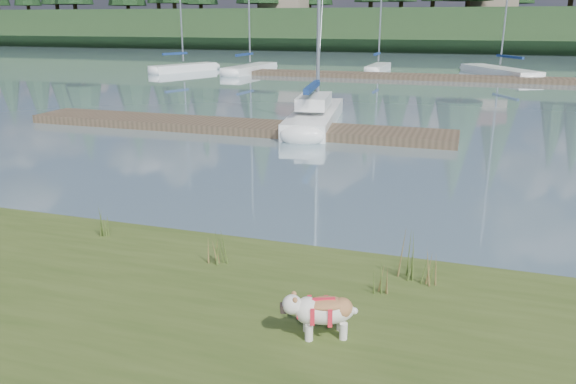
% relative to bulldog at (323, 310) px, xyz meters
% --- Properties ---
extents(ground, '(200.00, 200.00, 0.00)m').
position_rel_bulldog_xyz_m(ground, '(-2.80, 34.07, -0.68)').
color(ground, gray).
rests_on(ground, ground).
extents(ridge, '(200.00, 20.00, 5.00)m').
position_rel_bulldog_xyz_m(ridge, '(-2.80, 77.07, 1.82)').
color(ridge, '#1C3118').
rests_on(ridge, ground).
extents(bulldog, '(0.89, 0.58, 0.52)m').
position_rel_bulldog_xyz_m(bulldog, '(0.00, 0.00, 0.00)').
color(bulldog, silver).
rests_on(bulldog, bank).
extents(sailboat_main, '(2.54, 7.86, 11.23)m').
position_rel_bulldog_xyz_m(sailboat_main, '(-4.26, 15.68, -0.25)').
color(sailboat_main, white).
rests_on(sailboat_main, ground).
extents(dock_near, '(16.00, 2.00, 0.30)m').
position_rel_bulldog_xyz_m(dock_near, '(-6.80, 13.07, -0.53)').
color(dock_near, '#4C3D2C').
rests_on(dock_near, ground).
extents(dock_far, '(26.00, 2.20, 0.30)m').
position_rel_bulldog_xyz_m(dock_far, '(-0.80, 34.07, -0.53)').
color(dock_far, '#4C3D2C').
rests_on(dock_far, ground).
extents(sailboat_bg_0, '(3.69, 6.54, 9.65)m').
position_rel_bulldog_xyz_m(sailboat_bg_0, '(-19.74, 34.78, -0.35)').
color(sailboat_bg_0, white).
rests_on(sailboat_bg_0, ground).
extents(sailboat_bg_1, '(2.06, 7.88, 11.65)m').
position_rel_bulldog_xyz_m(sailboat_bg_1, '(-14.69, 35.76, -0.35)').
color(sailboat_bg_1, white).
rests_on(sailboat_bg_1, ground).
extents(sailboat_bg_2, '(1.27, 5.78, 8.90)m').
position_rel_bulldog_xyz_m(sailboat_bg_2, '(-5.50, 39.09, -0.34)').
color(sailboat_bg_2, white).
rests_on(sailboat_bg_2, ground).
extents(sailboat_bg_3, '(6.01, 8.92, 13.37)m').
position_rel_bulldog_xyz_m(sailboat_bg_3, '(2.91, 39.03, -0.35)').
color(sailboat_bg_3, white).
rests_on(sailboat_bg_3, ground).
extents(weed_0, '(0.17, 0.14, 0.54)m').
position_rel_bulldog_xyz_m(weed_0, '(-2.06, 1.46, -0.10)').
color(weed_0, '#475B23').
rests_on(weed_0, bank).
extents(weed_1, '(0.17, 0.14, 0.58)m').
position_rel_bulldog_xyz_m(weed_1, '(-1.99, 1.49, -0.09)').
color(weed_1, '#475B23').
rests_on(weed_1, bank).
extents(weed_2, '(0.17, 0.14, 0.76)m').
position_rel_bulldog_xyz_m(weed_2, '(0.75, 1.81, -0.01)').
color(weed_2, '#475B23').
rests_on(weed_2, bank).
extents(weed_3, '(0.17, 0.14, 0.58)m').
position_rel_bulldog_xyz_m(weed_3, '(-4.28, 1.86, -0.08)').
color(weed_3, '#475B23').
rests_on(weed_3, bank).
extents(weed_4, '(0.17, 0.14, 0.51)m').
position_rel_bulldog_xyz_m(weed_4, '(0.47, 1.21, -0.11)').
color(weed_4, '#475B23').
rests_on(weed_4, bank).
extents(weed_5, '(0.17, 0.14, 0.58)m').
position_rel_bulldog_xyz_m(weed_5, '(1.08, 1.74, -0.09)').
color(weed_5, '#475B23').
rests_on(weed_5, bank).
extents(mud_lip, '(60.00, 0.50, 0.14)m').
position_rel_bulldog_xyz_m(mud_lip, '(-2.80, 2.47, -0.61)').
color(mud_lip, '#33281C').
rests_on(mud_lip, ground).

